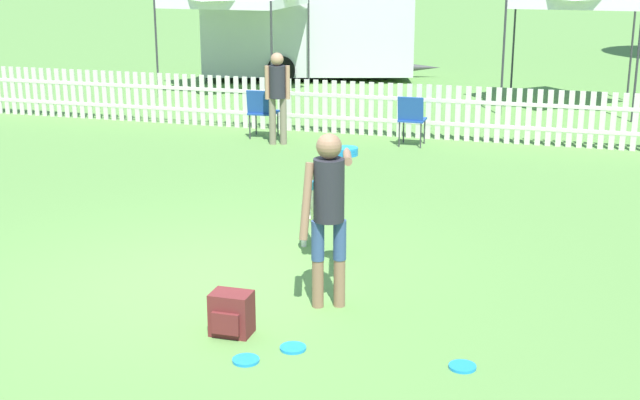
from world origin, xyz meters
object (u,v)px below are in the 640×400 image
object	(u,v)px
equipment_trailer	(308,25)
folding_chair_blue_left	(262,109)
leaping_dog	(315,205)
frisbee_midfield	(293,348)
handler_person	(329,199)
frisbee_near_handler	(246,360)
backpack_on_grass	(231,314)
spectator_standing	(277,90)
folding_chair_center	(412,116)
frisbee_near_dog	(462,367)

from	to	relation	value
equipment_trailer	folding_chair_blue_left	bearing A→B (deg)	-95.66
leaping_dog	frisbee_midfield	bearing A→B (deg)	80.44
handler_person	frisbee_near_handler	bearing A→B (deg)	-125.27
backpack_on_grass	spectator_standing	distance (m)	7.63
handler_person	leaping_dog	world-z (taller)	handler_person
spectator_standing	frisbee_near_handler	bearing A→B (deg)	88.79
frisbee_midfield	equipment_trailer	xyz separation A→B (m)	(-4.49, 15.04, 1.31)
equipment_trailer	spectator_standing	bearing A→B (deg)	-93.23
folding_chair_center	frisbee_near_handler	bearing A→B (deg)	91.77
handler_person	backpack_on_grass	size ratio (longest dim) A/B	4.33
folding_chair_blue_left	spectator_standing	bearing A→B (deg)	133.32
folding_chair_center	folding_chair_blue_left	bearing A→B (deg)	2.28
leaping_dog	frisbee_midfield	size ratio (longest dim) A/B	4.79
leaping_dog	frisbee_near_handler	bearing A→B (deg)	72.61
handler_person	frisbee_midfield	bearing A→B (deg)	-113.19
backpack_on_grass	folding_chair_blue_left	bearing A→B (deg)	107.99
spectator_standing	folding_chair_blue_left	bearing A→B (deg)	-60.38
frisbee_midfield	folding_chair_center	xyz separation A→B (m)	(-0.51, 7.91, 0.50)
backpack_on_grass	folding_chair_blue_left	xyz separation A→B (m)	(-2.49, 7.68, 0.32)
folding_chair_center	frisbee_near_dog	bearing A→B (deg)	103.89
backpack_on_grass	equipment_trailer	size ratio (longest dim) A/B	0.06
frisbee_near_handler	equipment_trailer	xyz separation A→B (m)	(-4.20, 15.36, 1.31)
leaping_dog	folding_chair_center	world-z (taller)	leaping_dog
frisbee_near_handler	equipment_trailer	world-z (taller)	equipment_trailer
spectator_standing	equipment_trailer	bearing A→B (deg)	-94.88
backpack_on_grass	equipment_trailer	world-z (taller)	equipment_trailer
backpack_on_grass	frisbee_midfield	bearing A→B (deg)	-13.23
equipment_trailer	frisbee_near_dog	bearing A→B (deg)	-85.20
handler_person	leaping_dog	size ratio (longest dim) A/B	1.56
handler_person	folding_chair_blue_left	world-z (taller)	handler_person
handler_person	spectator_standing	size ratio (longest dim) A/B	1.07
frisbee_near_handler	frisbee_midfield	distance (m)	0.44
frisbee_near_handler	backpack_on_grass	size ratio (longest dim) A/B	0.58
frisbee_midfield	frisbee_near_handler	bearing A→B (deg)	-132.57
handler_person	frisbee_midfield	world-z (taller)	handler_person
leaping_dog	spectator_standing	xyz separation A→B (m)	(-2.19, 5.17, 0.35)
handler_person	frisbee_near_handler	size ratio (longest dim) A/B	7.45
frisbee_midfield	spectator_standing	size ratio (longest dim) A/B	0.14
backpack_on_grass	handler_person	bearing A→B (deg)	54.12
frisbee_near_handler	frisbee_midfield	size ratio (longest dim) A/B	1.00
frisbee_midfield	equipment_trailer	distance (m)	15.75
folding_chair_blue_left	folding_chair_center	xyz separation A→B (m)	(2.58, 0.09, -0.00)
folding_chair_center	equipment_trailer	world-z (taller)	equipment_trailer
spectator_standing	equipment_trailer	world-z (taller)	equipment_trailer
handler_person	leaping_dog	bearing A→B (deg)	90.39
leaping_dog	frisbee_near_dog	xyz separation A→B (m)	(1.88, -2.23, -0.55)
leaping_dog	folding_chair_blue_left	bearing A→B (deg)	-86.48
frisbee_near_dog	spectator_standing	bearing A→B (deg)	118.87
handler_person	frisbee_near_dog	xyz separation A→B (m)	(1.37, -0.95, -1.01)
folding_chair_center	spectator_standing	size ratio (longest dim) A/B	0.55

